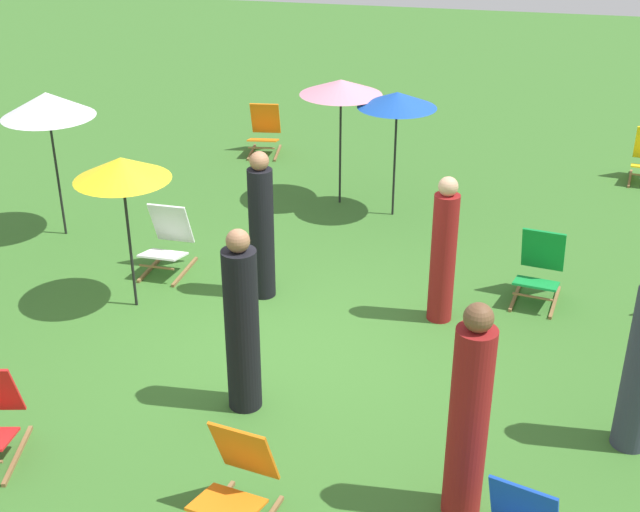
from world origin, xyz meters
TOP-DOWN VIEW (x-y plane):
  - ground_plane at (0.00, 0.00)m, footprint 40.00×40.00m
  - deckchair_2 at (0.19, -2.44)m, footprint 0.60×0.83m
  - deckchair_3 at (-2.02, 5.80)m, footprint 0.58×0.82m
  - deckchair_5 at (-1.94, 1.42)m, footprint 0.49×0.77m
  - deckchair_7 at (2.44, 1.68)m, footprint 0.59×0.82m
  - umbrella_0 at (-3.70, 2.07)m, footprint 1.17×1.17m
  - umbrella_1 at (-0.35, 3.96)m, footprint 1.14×1.14m
  - umbrella_2 at (-1.97, 0.50)m, footprint 1.03×1.03m
  - umbrella_3 at (0.47, 3.70)m, footprint 1.06×1.06m
  - person_0 at (-0.20, -1.01)m, footprint 0.44×0.44m
  - person_2 at (-0.64, 1.06)m, footprint 0.38×0.38m
  - person_3 at (1.86, -1.95)m, footprint 0.40×0.40m
  - person_4 at (1.40, 0.98)m, footprint 0.35×0.35m

SIDE VIEW (x-z plane):
  - ground_plane at x=0.00m, z-range 0.00..0.00m
  - deckchair_2 at x=0.19m, z-range -0.05..0.79m
  - deckchair_3 at x=-2.02m, z-range -0.05..0.79m
  - deckchair_5 at x=-1.94m, z-range -0.05..0.79m
  - deckchair_7 at x=2.44m, z-range -0.05..0.79m
  - person_4 at x=1.40m, z-range -0.04..1.62m
  - person_2 at x=-0.64m, z-range -0.04..1.70m
  - person_0 at x=-0.20m, z-range -0.05..1.74m
  - person_3 at x=1.86m, z-range -0.04..1.81m
  - umbrella_2 at x=-1.97m, z-range 0.75..2.52m
  - umbrella_3 at x=0.47m, z-range 0.77..2.52m
  - umbrella_1 at x=-0.35m, z-range 0.79..2.60m
  - umbrella_0 at x=-3.70m, z-range 0.80..2.73m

